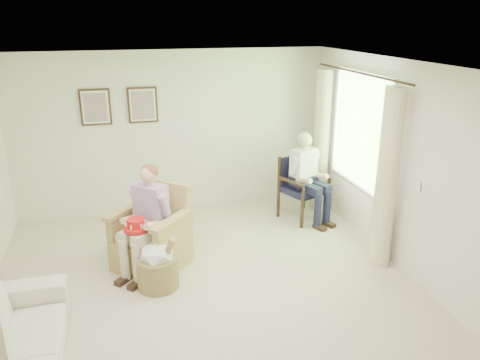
% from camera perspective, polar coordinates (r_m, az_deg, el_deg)
% --- Properties ---
extents(floor, '(5.50, 5.50, 0.00)m').
position_cam_1_polar(floor, '(5.61, -3.84, -13.97)').
color(floor, beige).
rests_on(floor, ground).
extents(back_wall, '(5.00, 0.04, 2.60)m').
position_cam_1_polar(back_wall, '(7.62, -8.16, 5.70)').
color(back_wall, silver).
rests_on(back_wall, ground).
extents(right_wall, '(0.04, 5.50, 2.60)m').
position_cam_1_polar(right_wall, '(5.97, 20.08, 0.83)').
color(right_wall, silver).
rests_on(right_wall, ground).
extents(ceiling, '(5.00, 5.50, 0.02)m').
position_cam_1_polar(ceiling, '(4.71, -4.57, 13.48)').
color(ceiling, white).
rests_on(ceiling, back_wall).
extents(window, '(0.13, 2.50, 1.63)m').
position_cam_1_polar(window, '(6.85, 14.49, 6.18)').
color(window, '#2D6B23').
rests_on(window, right_wall).
extents(curtain_left, '(0.34, 0.34, 2.30)m').
position_cam_1_polar(curtain_left, '(6.10, 17.46, 0.01)').
color(curtain_left, beige).
rests_on(curtain_left, ground).
extents(curtain_right, '(0.34, 0.34, 2.30)m').
position_cam_1_polar(curtain_right, '(7.74, 9.87, 4.68)').
color(curtain_right, beige).
rests_on(curtain_right, ground).
extents(framed_print_left, '(0.45, 0.05, 0.55)m').
position_cam_1_polar(framed_print_left, '(7.44, -17.21, 8.48)').
color(framed_print_left, '#382114').
rests_on(framed_print_left, back_wall).
extents(framed_print_right, '(0.45, 0.05, 0.55)m').
position_cam_1_polar(framed_print_right, '(7.44, -11.78, 8.95)').
color(framed_print_right, '#382114').
rests_on(framed_print_right, back_wall).
extents(wicker_armchair, '(0.82, 0.82, 1.05)m').
position_cam_1_polar(wicker_armchair, '(6.18, -10.79, -7.37)').
color(wicker_armchair, tan).
rests_on(wicker_armchair, ground).
extents(wood_armchair, '(0.63, 0.60, 0.98)m').
position_cam_1_polar(wood_armchair, '(7.52, 7.56, -0.55)').
color(wood_armchair, black).
rests_on(wood_armchair, ground).
extents(sofa, '(2.21, 0.86, 0.64)m').
position_cam_1_polar(sofa, '(4.72, -26.67, -18.76)').
color(sofa, white).
rests_on(sofa, ground).
extents(person_wicker, '(0.40, 0.62, 1.36)m').
position_cam_1_polar(person_wicker, '(5.86, -10.96, -3.95)').
color(person_wicker, beige).
rests_on(person_wicker, ground).
extents(person_dark, '(0.40, 0.63, 1.37)m').
position_cam_1_polar(person_dark, '(7.29, 8.13, 1.02)').
color(person_dark, '#181835').
rests_on(person_dark, ground).
extents(red_hat, '(0.30, 0.30, 0.14)m').
position_cam_1_polar(red_hat, '(5.76, -12.56, -5.43)').
color(red_hat, red).
rests_on(red_hat, person_wicker).
extents(hatbox, '(0.55, 0.55, 0.73)m').
position_cam_1_polar(hatbox, '(5.72, -10.01, -10.23)').
color(hatbox, tan).
rests_on(hatbox, ground).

